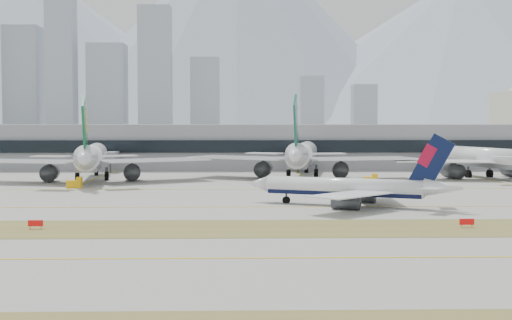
{
  "coord_description": "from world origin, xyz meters",
  "views": [
    {
      "loc": [
        3.06,
        -136.19,
        15.58
      ],
      "look_at": [
        6.81,
        18.0,
        7.5
      ],
      "focal_mm": 50.0,
      "sensor_mm": 36.0,
      "label": 1
    }
  ],
  "objects_px": {
    "widebody_china_air": "(481,158)",
    "taxiing_airliner": "(351,188)",
    "widebody_cathay": "(302,156)",
    "terminal": "(230,146)",
    "widebody_eva": "(92,158)"
  },
  "relations": [
    {
      "from": "taxiing_airliner",
      "to": "widebody_cathay",
      "type": "height_order",
      "value": "widebody_cathay"
    },
    {
      "from": "terminal",
      "to": "taxiing_airliner",
      "type": "bearing_deg",
      "value": -78.56
    },
    {
      "from": "widebody_eva",
      "to": "terminal",
      "type": "xyz_separation_m",
      "value": [
        36.45,
        59.28,
        1.48
      ]
    },
    {
      "from": "widebody_eva",
      "to": "widebody_china_air",
      "type": "distance_m",
      "value": 108.73
    },
    {
      "from": "widebody_eva",
      "to": "widebody_cathay",
      "type": "distance_m",
      "value": 58.37
    },
    {
      "from": "widebody_china_air",
      "to": "terminal",
      "type": "height_order",
      "value": "widebody_china_air"
    },
    {
      "from": "widebody_eva",
      "to": "widebody_china_air",
      "type": "relative_size",
      "value": 1.13
    },
    {
      "from": "taxiing_airliner",
      "to": "widebody_eva",
      "type": "distance_m",
      "value": 85.07
    },
    {
      "from": "widebody_eva",
      "to": "widebody_china_air",
      "type": "height_order",
      "value": "widebody_eva"
    },
    {
      "from": "widebody_eva",
      "to": "taxiing_airliner",
      "type": "bearing_deg",
      "value": -142.34
    },
    {
      "from": "taxiing_airliner",
      "to": "terminal",
      "type": "bearing_deg",
      "value": -54.6
    },
    {
      "from": "taxiing_airliner",
      "to": "widebody_cathay",
      "type": "bearing_deg",
      "value": -63.57
    },
    {
      "from": "widebody_cathay",
      "to": "terminal",
      "type": "height_order",
      "value": "widebody_cathay"
    },
    {
      "from": "widebody_china_air",
      "to": "taxiing_airliner",
      "type": "bearing_deg",
      "value": 130.56
    },
    {
      "from": "taxiing_airliner",
      "to": "widebody_eva",
      "type": "relative_size",
      "value": 0.62
    }
  ]
}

